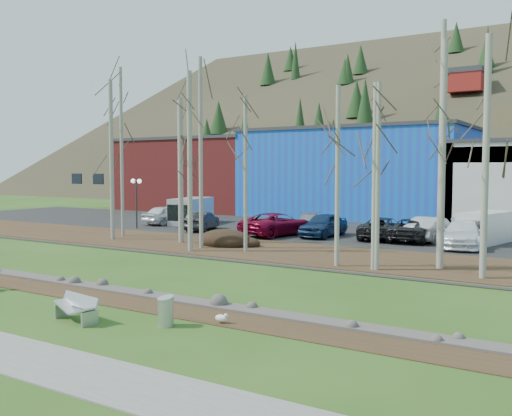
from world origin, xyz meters
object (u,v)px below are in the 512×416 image
Objects in this scene: seagull at (221,318)px; van_grey at (190,211)px; car_0 at (168,215)px; car_1 at (202,221)px; car_4 at (323,225)px; bench_damaged at (77,308)px; car_2 at (277,224)px; car_3 at (310,223)px; car_7 at (463,234)px; street_lamp at (136,189)px; litter_bin at (166,313)px; van_white at (484,228)px; car_8 at (383,228)px; car_5 at (432,229)px; car_6 at (412,230)px.

van_grey is (-18.80, 22.44, 0.98)m from seagull.
car_0 is 1.11× the size of car_1.
seagull is 21.02m from car_4.
car_2 is at bearing 112.89° from bench_damaged.
car_3 is 0.86× the size of car_7.
street_lamp reaches higher than van_grey.
car_2 reaches higher than litter_bin.
van_white is 0.91× the size of van_grey.
car_4 is at bearing 102.79° from litter_bin.
seagull is 0.09× the size of car_8.
van_grey is at bearing 152.70° from car_3.
bench_damaged is at bearing 115.23° from car_2.
bench_damaged is at bearing -159.91° from litter_bin.
seagull is (3.88, 1.98, -0.21)m from bench_damaged.
car_8 is (3.75, 0.80, -0.08)m from car_4.
car_5 reaches higher than car_8.
car_0 is at bearing 114.11° from street_lamp.
car_1 is (-15.07, 19.04, 0.61)m from seagull.
car_7 is (11.67, 0.66, -0.00)m from car_2.
seagull is at bearing 126.84° from car_2.
seagull is at bearing -19.58° from street_lamp.
street_lamp reaches higher than car_0.
car_2 is 1.10× the size of car_6.
car_4 is 0.87× the size of car_7.
litter_bin is 0.18× the size of car_4.
car_7 is 21.71m from van_grey.
van_grey is at bearing 122.92° from seagull.
car_2 is at bearing 162.94° from car_1.
van_grey is at bearing 130.81° from bench_damaged.
car_4 is at bearing 104.99° from bench_damaged.
car_7 is (22.70, 2.17, -2.13)m from street_lamp.
van_grey reaches higher than car_0.
car_8 is at bearing 92.74° from litter_bin.
car_1 is at bearing -172.36° from car_4.
car_6 is 3.44m from car_7.
van_grey is (-10.91, 0.57, 0.38)m from car_3.
car_0 is 22.90m from car_7.
car_5 is (0.57, 21.45, 0.71)m from seagull.
car_2 is (11.03, 1.51, -2.12)m from street_lamp.
car_4 is 12.96m from van_grey.
car_3 reaches higher than litter_bin.
seagull is 0.10× the size of car_0.
car_4 reaches higher than car_8.
car_3 is 0.98× the size of van_white.
van_grey reaches higher than car_1.
seagull is at bearing 139.65° from car_0.
car_0 and car_7 have the same top height.
bench_damaged is 0.37× the size of car_6.
car_3 is at bearing -170.83° from car_0.
street_lamp is at bearing 98.54° from car_0.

